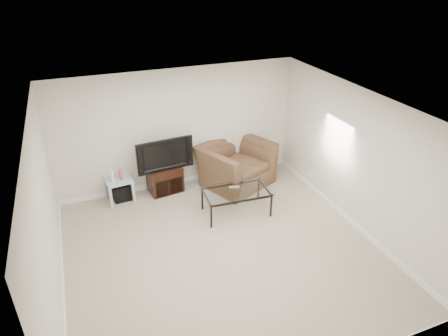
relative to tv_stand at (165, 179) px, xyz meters
name	(u,v)px	position (x,y,z in m)	size (l,w,h in m)	color
floor	(222,252)	(0.39, -2.28, -0.28)	(5.00, 5.00, 0.00)	tan
ceiling	(222,110)	(0.39, -2.28, 2.22)	(5.00, 5.00, 0.00)	white
wall_back	(178,129)	(0.39, 0.22, 0.97)	(5.00, 0.02, 2.50)	silver
wall_left	(46,223)	(-2.11, -2.28, 0.97)	(0.02, 5.00, 2.50)	silver
wall_right	(357,161)	(2.89, -2.28, 0.97)	(0.02, 5.00, 2.50)	silver
plate_back	(108,140)	(-1.01, 0.21, 0.97)	(0.12, 0.02, 0.12)	white
plate_right_switch	(307,128)	(2.88, -0.68, 0.97)	(0.02, 0.09, 0.13)	white
plate_right_outlet	(310,175)	(2.88, -0.98, 0.02)	(0.02, 0.08, 0.12)	white
tv_stand	(165,179)	(0.00, 0.00, 0.00)	(0.67, 0.47, 0.56)	black
dvd_player	(165,172)	(0.01, -0.04, 0.19)	(0.35, 0.24, 0.05)	black
television	(163,153)	(0.00, -0.03, 0.61)	(1.07, 0.21, 0.66)	black
side_table	(120,189)	(-0.93, 0.00, -0.04)	(0.50, 0.50, 0.48)	silver
subwoofer	(121,191)	(-0.90, 0.02, -0.11)	(0.34, 0.34, 0.34)	black
game_console	(112,176)	(-1.05, -0.03, 0.31)	(0.05, 0.16, 0.22)	white
game_case	(121,174)	(-0.87, -0.01, 0.29)	(0.05, 0.14, 0.19)	#CC4C4C
recliner	(236,158)	(1.49, -0.23, 0.33)	(1.39, 0.90, 1.22)	#4D2E1E
coffee_table	(236,202)	(1.06, -1.29, -0.03)	(1.26, 0.71, 0.49)	black
remote	(234,187)	(1.07, -1.17, 0.23)	(0.20, 0.05, 0.02)	#B2B2B7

